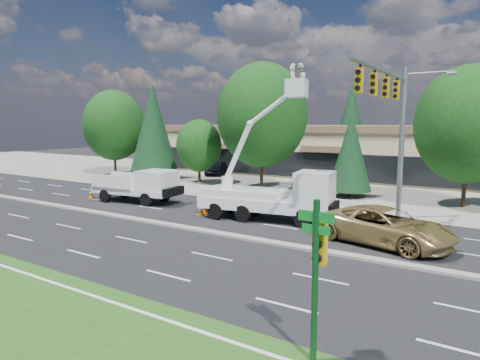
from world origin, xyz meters
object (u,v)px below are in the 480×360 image
Objects in this scene: street_sign_pole at (317,264)px; minivan at (385,226)px; signal_mast at (395,118)px; bucket_truck at (276,189)px; utility_pickup at (140,189)px.

street_sign_pole reaches higher than minivan.
signal_mast is 7.74m from bucket_truck.
bucket_truck is 1.42× the size of minivan.
street_sign_pole is 22.87m from utility_pickup.
minivan is at bearing 96.04° from street_sign_pole.
signal_mast is 1.12× the size of bucket_truck.
signal_mast is 2.54× the size of street_sign_pole.
signal_mast is 6.73m from minivan.
utility_pickup is (-17.02, -2.78, -5.06)m from signal_mast.
bucket_truck is at bearing -156.40° from signal_mast.
street_sign_pole is at bearing -68.37° from bucket_truck.
minivan is (6.76, -1.63, -0.99)m from bucket_truck.
street_sign_pole is at bearing -41.11° from utility_pickup.
utility_pickup is at bearing 146.31° from street_sign_pole.
minivan is (-1.19, 11.20, -1.56)m from street_sign_pole.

